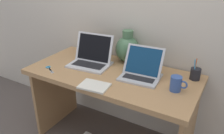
# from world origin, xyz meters

# --- Properties ---
(back_wall) EXTENTS (4.40, 0.04, 2.40)m
(back_wall) POSITION_xyz_m (0.00, 0.37, 1.20)
(back_wall) COLOR beige
(back_wall) RESTS_ON ground
(desk) EXTENTS (1.39, 0.67, 0.73)m
(desk) POSITION_xyz_m (0.00, 0.00, 0.57)
(desk) COLOR #AD7F51
(desk) RESTS_ON ground
(laptop_left) EXTENTS (0.37, 0.30, 0.26)m
(laptop_left) POSITION_xyz_m (-0.24, 0.06, 0.80)
(laptop_left) COLOR silver
(laptop_left) RESTS_ON desk
(laptop_right) EXTENTS (0.32, 0.27, 0.23)m
(laptop_right) POSITION_xyz_m (0.24, 0.05, 0.79)
(laptop_right) COLOR #B2B2B7
(laptop_right) RESTS_ON desk
(green_vase) EXTENTS (0.21, 0.21, 0.29)m
(green_vase) POSITION_xyz_m (0.00, 0.27, 0.85)
(green_vase) COLOR #47704C
(green_vase) RESTS_ON desk
(notebook_stack) EXTENTS (0.23, 0.17, 0.01)m
(notebook_stack) POSITION_xyz_m (0.01, -0.27, 0.74)
(notebook_stack) COLOR silver
(notebook_stack) RESTS_ON desk
(coffee_mug) EXTENTS (0.12, 0.08, 0.11)m
(coffee_mug) POSITION_xyz_m (0.53, -0.03, 0.79)
(coffee_mug) COLOR #335199
(coffee_mug) RESTS_ON desk
(pen_cup) EXTENTS (0.08, 0.08, 0.17)m
(pen_cup) POSITION_xyz_m (0.61, 0.22, 0.78)
(pen_cup) COLOR black
(pen_cup) RESTS_ON desk
(scissors) EXTENTS (0.14, 0.09, 0.01)m
(scissors) POSITION_xyz_m (-0.50, -0.20, 0.73)
(scissors) COLOR #B7B7BC
(scissors) RESTS_ON desk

